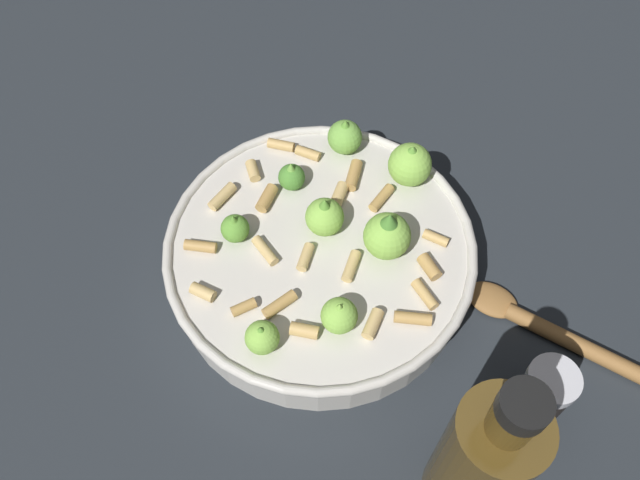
{
  "coord_description": "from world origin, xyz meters",
  "views": [
    {
      "loc": [
        0.33,
        0.07,
        0.6
      ],
      "look_at": [
        0.0,
        0.0,
        0.06
      ],
      "focal_mm": 37.62,
      "sensor_mm": 36.0,
      "label": 1
    }
  ],
  "objects_px": {
    "olive_oil_bottle": "(482,459)",
    "wooden_spoon": "(576,344)",
    "cooking_pan": "(322,253)",
    "pepper_shaker": "(541,395)"
  },
  "relations": [
    {
      "from": "cooking_pan",
      "to": "pepper_shaker",
      "type": "relative_size",
      "value": 3.62
    },
    {
      "from": "cooking_pan",
      "to": "wooden_spoon",
      "type": "height_order",
      "value": "cooking_pan"
    },
    {
      "from": "cooking_pan",
      "to": "wooden_spoon",
      "type": "xyz_separation_m",
      "value": [
        0.03,
        0.25,
        -0.03
      ]
    },
    {
      "from": "cooking_pan",
      "to": "olive_oil_bottle",
      "type": "distance_m",
      "value": 0.25
    },
    {
      "from": "cooking_pan",
      "to": "wooden_spoon",
      "type": "distance_m",
      "value": 0.26
    },
    {
      "from": "olive_oil_bottle",
      "to": "wooden_spoon",
      "type": "xyz_separation_m",
      "value": [
        -0.15,
        0.09,
        -0.08
      ]
    },
    {
      "from": "pepper_shaker",
      "to": "wooden_spoon",
      "type": "height_order",
      "value": "pepper_shaker"
    },
    {
      "from": "cooking_pan",
      "to": "wooden_spoon",
      "type": "bearing_deg",
      "value": 82.32
    },
    {
      "from": "cooking_pan",
      "to": "pepper_shaker",
      "type": "distance_m",
      "value": 0.24
    },
    {
      "from": "olive_oil_bottle",
      "to": "wooden_spoon",
      "type": "height_order",
      "value": "olive_oil_bottle"
    }
  ]
}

